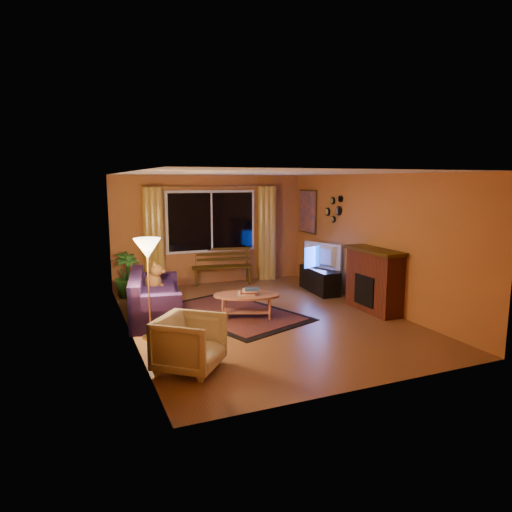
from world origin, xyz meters
name	(u,v)px	position (x,y,z in m)	size (l,w,h in m)	color
floor	(263,318)	(0.00, 0.00, -0.01)	(4.50, 6.00, 0.02)	brown
ceiling	(263,172)	(0.00, 0.00, 2.51)	(4.50, 6.00, 0.02)	white
wall_back	(211,230)	(0.00, 3.01, 1.25)	(4.50, 0.02, 2.50)	#BF7137
wall_left	(127,255)	(-2.26, 0.00, 1.25)	(0.02, 6.00, 2.50)	#BF7137
wall_right	(372,241)	(2.26, 0.00, 1.25)	(0.02, 6.00, 2.50)	#BF7137
window	(212,221)	(0.00, 2.94, 1.45)	(2.00, 0.02, 1.30)	black
curtain_rod	(212,186)	(0.00, 2.90, 2.25)	(0.03, 0.03, 3.20)	#BF8C3F
curtain_left	(153,239)	(-1.35, 2.88, 1.12)	(0.36, 0.36, 2.24)	gold
curtain_right	(266,233)	(1.35, 2.88, 1.12)	(0.36, 0.36, 2.24)	gold
bench	(222,275)	(0.18, 2.75, 0.21)	(1.37, 0.40, 0.41)	#392707
potted_plant	(127,275)	(-2.00, 2.44, 0.46)	(0.51, 0.51, 0.92)	#235B1E
sofa	(155,296)	(-1.73, 0.72, 0.39)	(0.83, 1.93, 0.78)	#23133D
dog	(153,276)	(-1.68, 1.15, 0.65)	(0.36, 0.49, 0.54)	#985F2F
armchair	(189,341)	(-1.74, -1.70, 0.39)	(0.75, 0.70, 0.77)	beige
floor_lamp	(149,289)	(-2.00, -0.31, 0.77)	(0.26, 0.26, 1.54)	#BF8C3F
rug	(233,313)	(-0.39, 0.44, 0.01)	(1.68, 2.65, 0.02)	#772904
coffee_table	(247,306)	(-0.26, 0.11, 0.21)	(1.16, 1.16, 0.42)	#B26A50
tv_console	(319,280)	(1.89, 1.26, 0.25)	(0.41, 1.22, 0.51)	black
television	(320,256)	(1.89, 1.26, 0.78)	(0.95, 0.12, 0.55)	black
fireplace	(374,282)	(2.05, -0.40, 0.55)	(0.40, 1.20, 1.10)	maroon
mirror_cluster	(333,208)	(2.21, 1.30, 1.80)	(0.06, 0.60, 0.56)	black
painting	(307,212)	(2.22, 2.45, 1.65)	(0.04, 0.76, 0.96)	orange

